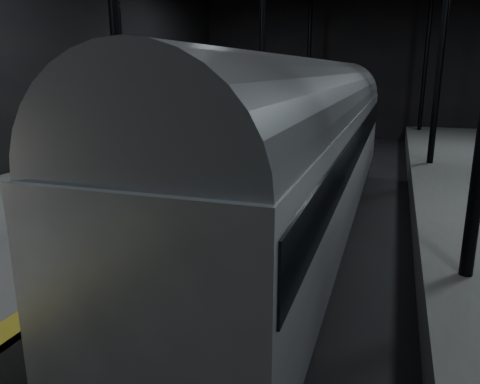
% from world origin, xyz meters
% --- Properties ---
extents(ground, '(44.00, 44.00, 0.00)m').
position_xyz_m(ground, '(0.00, 0.00, 0.00)').
color(ground, black).
rests_on(ground, ground).
extents(platform_left, '(9.00, 43.80, 1.00)m').
position_xyz_m(platform_left, '(-7.50, 0.00, 0.50)').
color(platform_left, '#555553').
rests_on(platform_left, ground).
extents(tactile_strip, '(0.50, 43.80, 0.01)m').
position_xyz_m(tactile_strip, '(-3.25, 0.00, 1.00)').
color(tactile_strip, '#9B901C').
rests_on(tactile_strip, platform_left).
extents(track, '(2.40, 43.00, 0.24)m').
position_xyz_m(track, '(0.00, 0.00, 0.07)').
color(track, '#3F3328').
rests_on(track, ground).
extents(train, '(2.86, 19.05, 5.09)m').
position_xyz_m(train, '(-0.00, -0.49, 2.84)').
color(train, '#919498').
rests_on(train, ground).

